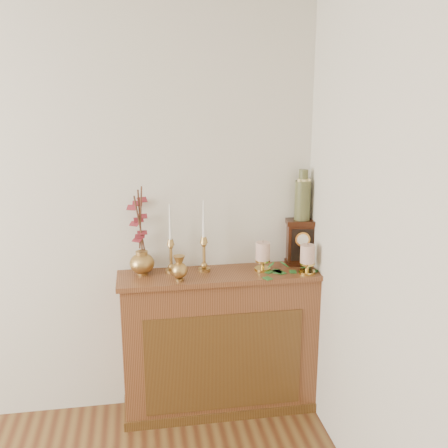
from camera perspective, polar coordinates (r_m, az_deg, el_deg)
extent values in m
cube|color=brown|center=(3.40, -0.44, -12.95)|extent=(1.20, 0.30, 0.90)
cube|color=#563819|center=(3.29, -0.01, -14.85)|extent=(0.96, 0.01, 0.63)
cube|color=brown|center=(3.21, -0.46, -5.57)|extent=(1.24, 0.34, 0.03)
cube|color=#563819|center=(3.61, -0.43, -18.87)|extent=(1.23, 0.33, 0.06)
cylinder|color=tan|center=(3.22, -5.75, -5.10)|extent=(0.07, 0.07, 0.02)
sphere|color=tan|center=(3.21, -5.76, -4.65)|extent=(0.04, 0.04, 0.04)
cylinder|color=tan|center=(3.19, -5.79, -3.59)|extent=(0.02, 0.02, 0.13)
sphere|color=tan|center=(3.17, -5.82, -2.44)|extent=(0.03, 0.03, 0.03)
cone|color=tan|center=(3.17, -5.83, -1.98)|extent=(0.05, 0.05, 0.04)
cone|color=silver|center=(3.13, -5.89, 0.21)|extent=(0.02, 0.02, 0.22)
cylinder|color=tan|center=(3.23, -2.17, -4.99)|extent=(0.07, 0.07, 0.02)
sphere|color=tan|center=(3.22, -2.18, -4.52)|extent=(0.04, 0.04, 0.04)
cylinder|color=tan|center=(3.20, -2.19, -3.42)|extent=(0.02, 0.02, 0.13)
sphere|color=tan|center=(3.18, -2.20, -2.22)|extent=(0.03, 0.03, 0.03)
cone|color=tan|center=(3.17, -2.21, -1.74)|extent=(0.05, 0.05, 0.04)
cone|color=silver|center=(3.14, -2.23, 0.55)|extent=(0.02, 0.02, 0.23)
cylinder|color=tan|center=(3.08, -4.86, -6.03)|extent=(0.05, 0.05, 0.02)
sphere|color=tan|center=(3.06, -4.88, -5.05)|extent=(0.09, 0.09, 0.09)
cone|color=tan|center=(3.04, -4.91, -3.90)|extent=(0.07, 0.07, 0.05)
cylinder|color=tan|center=(3.21, -8.86, -5.34)|extent=(0.06, 0.06, 0.01)
ellipsoid|color=tan|center=(3.19, -8.91, -4.26)|extent=(0.15, 0.15, 0.13)
cylinder|color=tan|center=(3.17, -8.95, -3.17)|extent=(0.07, 0.07, 0.03)
cylinder|color=#472819|center=(3.13, -9.19, 0.03)|extent=(0.06, 0.08, 0.35)
cylinder|color=#472819|center=(3.13, -9.12, 0.32)|extent=(0.02, 0.08, 0.39)
cylinder|color=#472819|center=(3.13, -9.07, 0.61)|extent=(0.03, 0.14, 0.41)
cylinder|color=gold|center=(3.25, 4.21, -4.91)|extent=(0.10, 0.10, 0.02)
cylinder|color=gold|center=(3.24, 4.22, -4.41)|extent=(0.02, 0.02, 0.04)
cylinder|color=gold|center=(3.23, 4.22, -3.98)|extent=(0.09, 0.09, 0.01)
cylinder|color=beige|center=(3.21, 4.24, -2.96)|extent=(0.09, 0.09, 0.11)
cylinder|color=#472819|center=(3.20, 4.26, -1.92)|extent=(0.00, 0.00, 0.01)
cylinder|color=gold|center=(3.23, 9.00, -5.18)|extent=(0.10, 0.10, 0.02)
cylinder|color=gold|center=(3.22, 9.02, -4.68)|extent=(0.02, 0.02, 0.04)
cylinder|color=gold|center=(3.21, 9.04, -4.25)|extent=(0.09, 0.09, 0.01)
cylinder|color=beige|center=(3.19, 9.08, -3.22)|extent=(0.09, 0.09, 0.11)
cylinder|color=#472819|center=(3.17, 9.12, -2.18)|extent=(0.00, 0.00, 0.01)
cube|color=#246024|center=(3.15, 5.35, -5.66)|extent=(0.05, 0.06, 0.00)
cube|color=#246024|center=(3.14, 4.62, -5.73)|extent=(0.07, 0.07, 0.00)
cube|color=#246024|center=(3.20, 9.26, -5.46)|extent=(0.06, 0.07, 0.00)
cube|color=#246024|center=(3.19, 7.50, -5.48)|extent=(0.06, 0.05, 0.00)
cube|color=#246024|center=(3.19, 7.96, -5.50)|extent=(0.06, 0.07, 0.00)
cube|color=#246024|center=(3.14, 5.14, -5.74)|extent=(0.06, 0.05, 0.00)
cube|color=#246024|center=(3.11, 4.63, -5.91)|extent=(0.07, 0.06, 0.00)
cube|color=#246024|center=(3.26, 10.33, -5.11)|extent=(0.07, 0.07, 0.00)
cube|color=#246024|center=(3.17, 8.46, -5.62)|extent=(0.06, 0.05, 0.00)
cube|color=#246024|center=(3.30, 11.76, -4.95)|extent=(0.07, 0.07, 0.00)
cube|color=#246024|center=(3.26, 10.59, -5.12)|extent=(0.07, 0.07, 0.00)
cube|color=#246024|center=(3.19, 5.15, -4.45)|extent=(0.04, 0.06, 0.03)
cube|color=#246024|center=(3.14, 6.60, -4.38)|extent=(0.03, 0.05, 0.03)
cube|color=#246024|center=(3.28, 11.07, -3.94)|extent=(0.06, 0.06, 0.03)
cube|color=#32140A|center=(3.40, 8.28, -4.11)|extent=(0.21, 0.16, 0.02)
cube|color=#32140A|center=(3.36, 8.36, -2.07)|extent=(0.19, 0.14, 0.25)
cube|color=#32140A|center=(3.33, 8.45, 0.25)|extent=(0.21, 0.16, 0.03)
cube|color=black|center=(3.31, 8.52, -2.29)|extent=(0.14, 0.03, 0.20)
cylinder|color=#F9B049|center=(3.29, 8.56, -1.66)|extent=(0.09, 0.02, 0.09)
cylinder|color=silver|center=(3.29, 8.56, -1.66)|extent=(0.07, 0.01, 0.07)
sphere|color=#F9B049|center=(3.33, 8.47, -3.39)|extent=(0.03, 0.03, 0.03)
cylinder|color=#183027|center=(3.30, 8.54, 2.56)|extent=(0.10, 0.10, 0.24)
cylinder|color=#183027|center=(3.27, 8.64, 5.18)|extent=(0.06, 0.06, 0.08)
cylinder|color=#DECA80|center=(3.27, 8.62, 4.74)|extent=(0.07, 0.07, 0.02)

